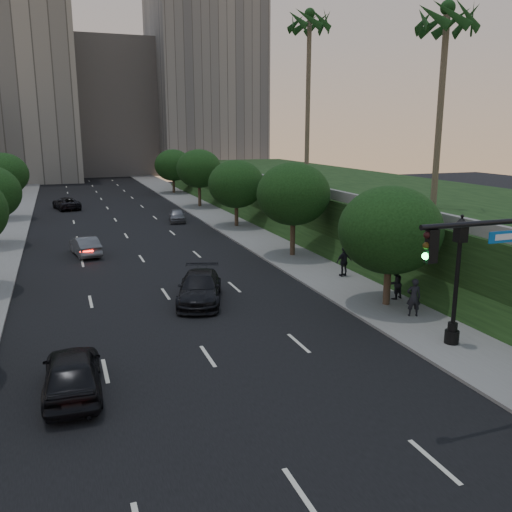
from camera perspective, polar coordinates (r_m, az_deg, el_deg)
name	(u,v)px	position (r m, az deg, el deg)	size (l,w,h in m)	color
ground	(249,417)	(17.95, -0.77, -16.60)	(160.00, 160.00, 0.00)	black
road_surface	(129,240)	(45.89, -13.21, 1.62)	(16.00, 140.00, 0.02)	black
sidewalk_right	(246,232)	(48.11, -1.01, 2.57)	(4.50, 140.00, 0.15)	slate
embankment	(374,207)	(51.07, 12.35, 5.08)	(18.00, 90.00, 4.00)	black
parapet_wall	(290,184)	(46.83, 3.57, 7.54)	(0.35, 90.00, 0.70)	slate
office_block_mid	(111,109)	(117.33, -15.04, 14.72)	(22.00, 18.00, 26.00)	#A59D97
office_block_right	(204,83)	(114.85, -5.49, 17.64)	(20.00, 22.00, 36.00)	gray
tree_right_a	(390,230)	(27.89, 13.95, 2.67)	(5.20, 5.20, 6.24)	#38281C
tree_right_b	(293,194)	(38.25, 3.94, 6.53)	(5.20, 5.20, 6.74)	#38281C
tree_right_c	(236,184)	(50.39, -2.10, 7.58)	(5.20, 5.20, 6.24)	#38281C
tree_right_d	(199,169)	(63.77, -6.03, 9.13)	(5.20, 5.20, 6.74)	#38281C
tree_right_e	(173,165)	(78.41, -8.73, 9.43)	(5.20, 5.20, 6.24)	#38281C
tree_left_d	(3,174)	(60.11, -25.13, 7.79)	(5.00, 5.00, 6.71)	#38281C
palm_mid	(447,20)	(37.11, 19.46, 22.40)	(3.20, 3.20, 13.00)	#4C4233
palm_far	(310,24)	(50.22, 5.66, 23.11)	(3.20, 3.20, 15.50)	#4C4233
street_lamp	(456,286)	(23.74, 20.32, -3.01)	(0.64, 0.64, 5.62)	black
sedan_near_left	(72,372)	(19.96, -18.78, -11.53)	(1.91, 4.76, 1.62)	black
sedan_mid_left	(85,246)	(41.07, -17.54, 1.01)	(1.49, 4.29, 1.41)	#525459
sedan_far_left	(66,203)	(65.87, -19.34, 5.25)	(2.31, 5.01, 1.39)	black
sedan_near_right	(200,288)	(28.73, -5.94, -3.36)	(2.18, 5.35, 1.55)	black
sedan_far_right	(177,215)	(54.27, -8.32, 4.26)	(1.53, 3.80, 1.29)	slate
pedestrian_a	(414,297)	(27.07, 16.27, -4.20)	(0.68, 0.45, 1.86)	black
pedestrian_b	(396,283)	(29.56, 14.47, -2.81)	(0.82, 0.64, 1.69)	black
pedestrian_c	(344,262)	(33.47, 9.25, -0.58)	(1.07, 0.44, 1.82)	black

